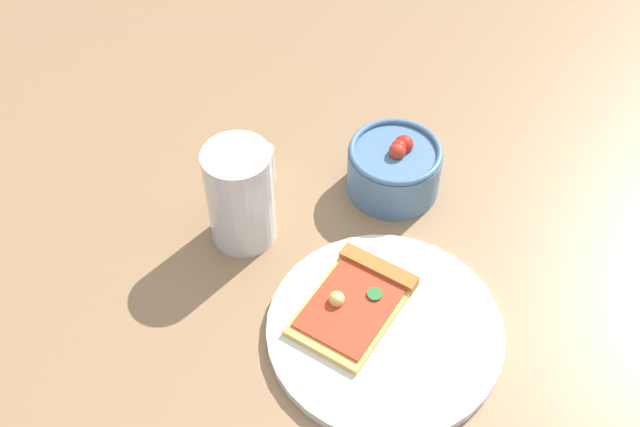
{
  "coord_description": "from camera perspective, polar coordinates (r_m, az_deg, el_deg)",
  "views": [
    {
      "loc": [
        0.28,
        -0.46,
        0.75
      ],
      "look_at": [
        -0.13,
        0.02,
        0.03
      ],
      "focal_mm": 42.92,
      "sensor_mm": 36.0,
      "label": 1
    }
  ],
  "objects": [
    {
      "name": "pizza_slice_main",
      "position": [
        0.88,
        2.71,
        -6.42
      ],
      "size": [
        0.12,
        0.15,
        0.02
      ],
      "color": "#E5B256",
      "rests_on": "plate"
    },
    {
      "name": "ground_plane",
      "position": [
        0.92,
        5.34,
        -5.63
      ],
      "size": [
        2.4,
        2.4,
        0.0
      ],
      "primitive_type": "plane",
      "color": "#93704C",
      "rests_on": "ground"
    },
    {
      "name": "salad_bowl",
      "position": [
        1.0,
        5.56,
        3.43
      ],
      "size": [
        0.12,
        0.12,
        0.08
      ],
      "color": "#4C7299",
      "rests_on": "ground_plane"
    },
    {
      "name": "soda_glass",
      "position": [
        0.92,
        -5.95,
        1.19
      ],
      "size": [
        0.08,
        0.08,
        0.14
      ],
      "color": "silver",
      "rests_on": "ground_plane"
    },
    {
      "name": "plate",
      "position": [
        0.88,
        4.84,
        -8.64
      ],
      "size": [
        0.27,
        0.27,
        0.01
      ],
      "primitive_type": "cylinder",
      "color": "silver",
      "rests_on": "ground_plane"
    },
    {
      "name": "pepper_shaker",
      "position": [
        1.01,
        -4.21,
        3.92
      ],
      "size": [
        0.03,
        0.03,
        0.07
      ],
      "color": "silver",
      "rests_on": "ground_plane"
    }
  ]
}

